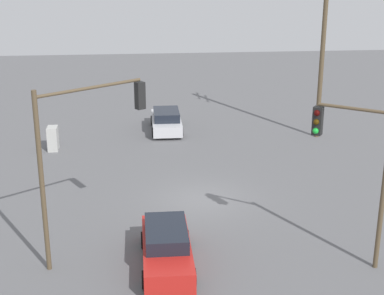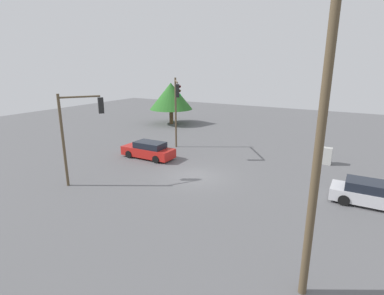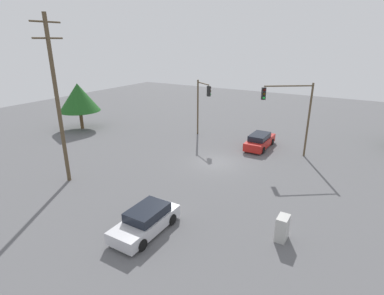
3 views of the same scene
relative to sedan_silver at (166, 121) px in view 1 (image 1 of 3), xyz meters
The scene contains 7 objects.
ground_plane 11.08m from the sedan_silver, behind, with size 80.00×80.00×0.00m, color #5B5B5E.
sedan_silver is the anchor object (origin of this frame).
sedan_red 16.85m from the sedan_silver, behind, with size 4.74×1.88×1.47m.
traffic_signal_main 16.68m from the sedan_silver, 166.44° to the left, with size 2.82×3.83×6.75m.
traffic_signal_cross 18.49m from the sedan_silver, 160.81° to the right, with size 1.76×2.42×6.16m.
utility_pole_tall 11.04m from the sedan_silver, 102.60° to the right, with size 2.20×0.28×11.92m.
electrical_cabinet 7.46m from the sedan_silver, 115.09° to the left, with size 0.91×0.57×1.40m, color #B2B2AD.
Camera 1 is at (-25.20, 2.78, 11.27)m, focal length 55.00 mm.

